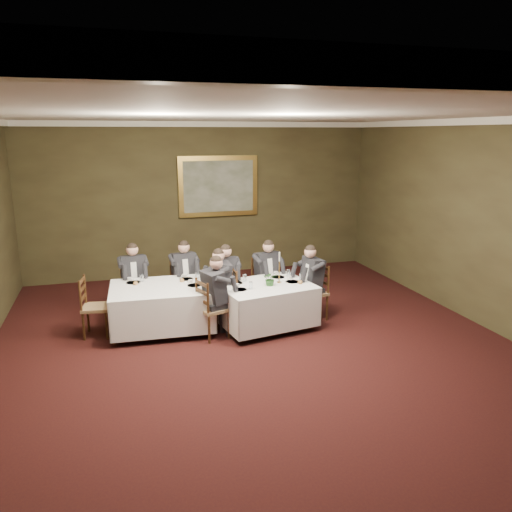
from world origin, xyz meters
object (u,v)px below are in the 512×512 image
diner_main_backright (266,284)px  chair_sec_backleft (135,300)px  chair_sec_endright (225,309)px  diner_main_endright (313,291)px  table_second (162,304)px  chair_main_endright (313,303)px  diner_sec_backright (184,284)px  centerpiece (270,278)px  diner_sec_backleft (134,288)px  painting (218,186)px  chair_sec_backright (184,296)px  diner_sec_endright (224,296)px  chair_main_endleft (213,321)px  chair_sec_endleft (96,319)px  diner_main_backleft (225,290)px  chair_main_backleft (225,301)px  chair_main_backright (265,295)px  diner_main_endleft (213,307)px  table_main (265,302)px  candlestick (279,271)px

diner_main_backright → chair_sec_backleft: (-2.38, 0.45, -0.23)m
chair_sec_endright → diner_main_endright: bearing=-94.6°
table_second → chair_sec_backleft: size_ratio=1.76×
chair_main_endright → chair_sec_backleft: bearing=61.0°
diner_sec_backright → centerpiece: bearing=126.7°
table_second → diner_sec_backleft: 0.97m
painting → chair_sec_backright: bearing=-116.5°
diner_sec_endright → diner_main_backright: bearing=-60.0°
table_second → diner_main_endright: 2.66m
chair_sec_backleft → diner_sec_endright: diner_sec_endright is taller
diner_sec_backright → chair_sec_backright: bearing=-90.0°
painting → chair_main_endleft: bearing=-104.0°
chair_sec_endleft → table_second: bearing=95.8°
diner_main_backleft → chair_main_backleft: bearing=-90.0°
chair_main_backright → chair_main_endleft: 1.59m
centerpiece → chair_main_backleft: bearing=128.1°
diner_main_endleft → chair_sec_endright: bearing=130.6°
diner_sec_backleft → diner_main_endright: bearing=155.8°
diner_main_endright → chair_sec_backright: diner_main_endright is taller
chair_sec_backright → chair_main_endleft: bearing=92.3°
table_second → chair_sec_endleft: size_ratio=1.76×
diner_main_endright → table_main: bearing=90.9°
diner_sec_backright → candlestick: size_ratio=2.45×
table_second → chair_sec_endleft: 1.08m
diner_main_backleft → chair_sec_backleft: size_ratio=1.35×
chair_main_backleft → chair_main_endleft: (-0.42, -0.87, 0.00)m
diner_main_endright → diner_sec_endright: (-1.59, 0.17, 0.00)m
centerpiece → candlestick: candlestick is taller
chair_main_endleft → chair_main_endright: bearing=82.1°
chair_sec_endright → chair_main_backright: bearing=-59.0°
diner_main_endright → chair_sec_endleft: 3.73m
table_second → diner_main_endright: (2.65, -0.23, 0.06)m
diner_main_endleft → diner_sec_backleft: bearing=-158.8°
diner_sec_backright → centerpiece: (1.27, -1.28, 0.38)m
chair_main_backright → diner_main_endright: 0.98m
diner_main_backleft → diner_sec_backleft: same height
diner_main_backright → diner_main_endright: bearing=121.6°
chair_main_endright → diner_main_endright: diner_main_endright is taller
painting → diner_sec_backright: bearing=-116.4°
chair_sec_endleft → chair_main_backright: bearing=106.3°
diner_sec_backright → chair_sec_endright: bearing=114.7°
diner_sec_backleft → chair_sec_backright: 0.93m
chair_main_endright → diner_sec_endright: bearing=75.1°
diner_main_backright → diner_main_endleft: same height
chair_main_backright → diner_sec_backright: bearing=-27.8°
table_main → diner_sec_backright: 1.72m
table_second → candlestick: 2.06m
table_second → candlestick: bearing=-9.5°
chair_main_backright → chair_sec_backleft: (-2.38, 0.44, 0.00)m
diner_main_endright → chair_sec_backleft: 3.26m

